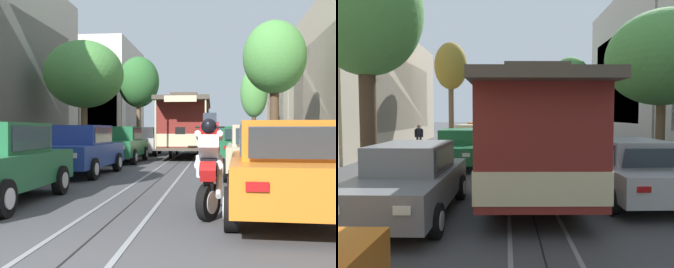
% 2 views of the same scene
% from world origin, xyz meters
% --- Properties ---
extents(ground_plane, '(160.00, 160.00, 0.00)m').
position_xyz_m(ground_plane, '(0.00, 21.51, 0.00)').
color(ground_plane, '#424244').
extents(trolley_track_rails, '(1.14, 61.76, 0.01)m').
position_xyz_m(trolley_track_rails, '(0.00, 24.88, 0.00)').
color(trolley_track_rails, gray).
rests_on(trolley_track_rails, ground).
extents(building_facade_left, '(5.54, 53.46, 10.88)m').
position_xyz_m(building_facade_left, '(-9.97, 26.04, 4.84)').
color(building_facade_left, beige).
rests_on(building_facade_left, ground).
extents(parked_car_blue_second_left, '(2.11, 4.41, 1.58)m').
position_xyz_m(parked_car_blue_second_left, '(-2.69, 9.67, 0.80)').
color(parked_car_blue_second_left, '#233D93').
rests_on(parked_car_blue_second_left, ground).
extents(parked_car_green_mid_left, '(2.03, 4.37, 1.58)m').
position_xyz_m(parked_car_green_mid_left, '(-2.60, 15.26, 0.80)').
color(parked_car_green_mid_left, '#1E6038').
rests_on(parked_car_green_mid_left, ground).
extents(parked_car_silver_fourth_left, '(2.10, 4.40, 1.58)m').
position_xyz_m(parked_car_silver_fourth_left, '(-2.62, 21.11, 0.80)').
color(parked_car_silver_fourth_left, '#B7B7BC').
rests_on(parked_car_silver_fourth_left, ground).
extents(parked_car_orange_near_right, '(2.14, 4.42, 1.58)m').
position_xyz_m(parked_car_orange_near_right, '(2.80, 3.51, 0.80)').
color(parked_car_orange_near_right, orange).
rests_on(parked_car_orange_near_right, ground).
extents(parked_car_beige_second_right, '(2.13, 4.42, 1.58)m').
position_xyz_m(parked_car_beige_second_right, '(2.87, 9.42, 0.80)').
color(parked_car_beige_second_right, '#C1B28E').
rests_on(parked_car_beige_second_right, ground).
extents(parked_car_green_mid_right, '(2.01, 4.36, 1.58)m').
position_xyz_m(parked_car_green_mid_right, '(2.62, 15.60, 0.80)').
color(parked_car_green_mid_right, '#1E6038').
rests_on(parked_car_green_mid_right, ground).
extents(parked_car_grey_fourth_right, '(2.08, 4.40, 1.58)m').
position_xyz_m(parked_car_grey_fourth_right, '(2.71, 22.44, 0.80)').
color(parked_car_grey_fourth_right, slate).
rests_on(parked_car_grey_fourth_right, ground).
extents(parked_car_orange_fifth_right, '(2.05, 4.38, 1.58)m').
position_xyz_m(parked_car_orange_fifth_right, '(2.83, 28.13, 0.80)').
color(parked_car_orange_fifth_right, orange).
rests_on(parked_car_orange_fifth_right, ground).
extents(parked_car_blue_sixth_right, '(2.02, 4.37, 1.58)m').
position_xyz_m(parked_car_blue_sixth_right, '(2.74, 34.87, 0.80)').
color(parked_car_blue_sixth_right, '#233D93').
rests_on(parked_car_blue_sixth_right, ground).
extents(parked_car_teal_far_right, '(2.09, 4.40, 1.58)m').
position_xyz_m(parked_car_teal_far_right, '(2.67, 40.70, 0.80)').
color(parked_car_teal_far_right, '#196B70').
rests_on(parked_car_teal_far_right, ground).
extents(street_tree_kerb_left_second, '(3.98, 4.38, 5.93)m').
position_xyz_m(street_tree_kerb_left_second, '(-5.02, 17.74, 4.23)').
color(street_tree_kerb_left_second, brown).
rests_on(street_tree_kerb_left_second, ground).
extents(street_tree_kerb_left_mid, '(3.65, 3.20, 7.90)m').
position_xyz_m(street_tree_kerb_left_mid, '(-5.22, 34.56, 5.61)').
color(street_tree_kerb_left_mid, brown).
rests_on(street_tree_kerb_left_mid, ground).
extents(street_tree_kerb_right_second, '(3.33, 3.28, 7.24)m').
position_xyz_m(street_tree_kerb_right_second, '(4.69, 19.94, 5.23)').
color(street_tree_kerb_right_second, '#4C3826').
rests_on(street_tree_kerb_right_second, ground).
extents(street_tree_kerb_right_mid, '(2.33, 1.89, 6.77)m').
position_xyz_m(street_tree_kerb_right_mid, '(4.84, 34.81, 4.56)').
color(street_tree_kerb_right_mid, '#4C3826').
rests_on(street_tree_kerb_right_mid, ground).
extents(cable_car_trolley, '(2.64, 9.15, 3.28)m').
position_xyz_m(cable_car_trolley, '(0.00, 20.28, 1.66)').
color(cable_car_trolley, maroon).
rests_on(cable_car_trolley, ground).
extents(motorcycle_with_rider, '(0.52, 1.87, 1.75)m').
position_xyz_m(motorcycle_with_rider, '(1.53, 3.43, 0.92)').
color(motorcycle_with_rider, black).
rests_on(motorcycle_with_rider, ground).
extents(pedestrian_on_right_pavement, '(0.55, 0.42, 1.74)m').
position_xyz_m(pedestrian_on_right_pavement, '(6.84, 19.72, 0.98)').
color(pedestrian_on_right_pavement, '#282D38').
rests_on(pedestrian_on_right_pavement, ground).
extents(fire_hydrant, '(0.40, 0.22, 0.84)m').
position_xyz_m(fire_hydrant, '(4.16, 8.50, 0.42)').
color(fire_hydrant, '#B2B2B7').
rests_on(fire_hydrant, ground).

